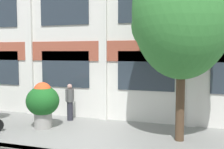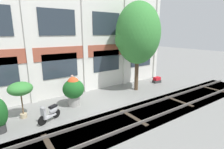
{
  "view_description": "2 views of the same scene",
  "coord_description": "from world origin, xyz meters",
  "px_view_note": "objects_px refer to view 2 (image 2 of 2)",
  "views": [
    {
      "loc": [
        3.92,
        -8.1,
        3.06
      ],
      "look_at": [
        0.69,
        2.07,
        2.14
      ],
      "focal_mm": 42.0,
      "sensor_mm": 36.0,
      "label": 1
    },
    {
      "loc": [
        -5.74,
        -8.88,
        4.52
      ],
      "look_at": [
        1.19,
        1.15,
        1.55
      ],
      "focal_mm": 28.0,
      "sensor_mm": 36.0,
      "label": 2
    }
  ],
  "objects_px": {
    "potted_plant_fluted_column": "(73,89)",
    "potted_plant_terracotta_small": "(20,89)",
    "broadleaf_tree": "(138,35)",
    "potted_plant_square_trough": "(157,80)",
    "resident_by_doorway": "(73,85)",
    "scooter_second_parked": "(50,113)"
  },
  "relations": [
    {
      "from": "resident_by_doorway",
      "to": "potted_plant_square_trough",
      "type": "bearing_deg",
      "value": 8.19
    },
    {
      "from": "broadleaf_tree",
      "to": "potted_plant_terracotta_small",
      "type": "xyz_separation_m",
      "value": [
        -8.23,
        -0.07,
        -2.71
      ]
    },
    {
      "from": "broadleaf_tree",
      "to": "resident_by_doorway",
      "type": "bearing_deg",
      "value": 165.12
    },
    {
      "from": "potted_plant_square_trough",
      "to": "scooter_second_parked",
      "type": "bearing_deg",
      "value": -170.56
    },
    {
      "from": "broadleaf_tree",
      "to": "scooter_second_parked",
      "type": "bearing_deg",
      "value": -170.13
    },
    {
      "from": "potted_plant_square_trough",
      "to": "resident_by_doorway",
      "type": "relative_size",
      "value": 0.46
    },
    {
      "from": "potted_plant_terracotta_small",
      "to": "resident_by_doorway",
      "type": "height_order",
      "value": "potted_plant_terracotta_small"
    },
    {
      "from": "potted_plant_fluted_column",
      "to": "potted_plant_square_trough",
      "type": "relative_size",
      "value": 2.44
    },
    {
      "from": "potted_plant_fluted_column",
      "to": "potted_plant_terracotta_small",
      "type": "xyz_separation_m",
      "value": [
        -2.9,
        0.04,
        0.54
      ]
    },
    {
      "from": "broadleaf_tree",
      "to": "potted_plant_terracotta_small",
      "type": "relative_size",
      "value": 3.36
    },
    {
      "from": "potted_plant_square_trough",
      "to": "scooter_second_parked",
      "type": "relative_size",
      "value": 0.6
    },
    {
      "from": "scooter_second_parked",
      "to": "potted_plant_terracotta_small",
      "type": "bearing_deg",
      "value": -72.06
    },
    {
      "from": "broadleaf_tree",
      "to": "potted_plant_terracotta_small",
      "type": "height_order",
      "value": "broadleaf_tree"
    },
    {
      "from": "potted_plant_square_trough",
      "to": "resident_by_doorway",
      "type": "xyz_separation_m",
      "value": [
        -7.78,
        0.85,
        0.63
      ]
    },
    {
      "from": "scooter_second_parked",
      "to": "broadleaf_tree",
      "type": "bearing_deg",
      "value": 163.87
    },
    {
      "from": "broadleaf_tree",
      "to": "potted_plant_square_trough",
      "type": "relative_size",
      "value": 8.82
    },
    {
      "from": "potted_plant_fluted_column",
      "to": "potted_plant_square_trough",
      "type": "height_order",
      "value": "potted_plant_fluted_column"
    },
    {
      "from": "potted_plant_terracotta_small",
      "to": "scooter_second_parked",
      "type": "bearing_deg",
      "value": -46.06
    },
    {
      "from": "potted_plant_fluted_column",
      "to": "broadleaf_tree",
      "type": "bearing_deg",
      "value": 1.18
    },
    {
      "from": "scooter_second_parked",
      "to": "potted_plant_fluted_column",
      "type": "bearing_deg",
      "value": -173.59
    },
    {
      "from": "potted_plant_fluted_column",
      "to": "potted_plant_terracotta_small",
      "type": "height_order",
      "value": "potted_plant_terracotta_small"
    },
    {
      "from": "potted_plant_fluted_column",
      "to": "potted_plant_terracotta_small",
      "type": "bearing_deg",
      "value": 179.3
    }
  ]
}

